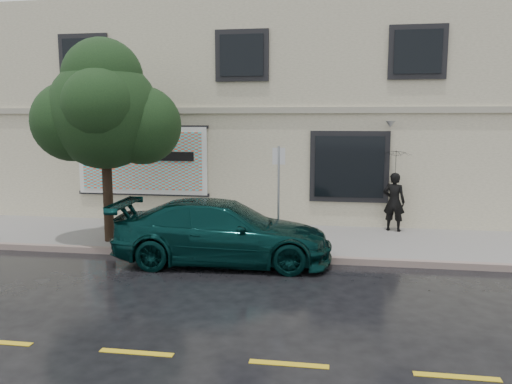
# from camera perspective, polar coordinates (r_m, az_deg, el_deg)

# --- Properties ---
(ground) EXTENTS (90.00, 90.00, 0.00)m
(ground) POSITION_cam_1_polar(r_m,az_deg,el_deg) (10.82, -6.36, -9.69)
(ground) COLOR black
(ground) RESTS_ON ground
(sidewalk) EXTENTS (20.00, 3.50, 0.15)m
(sidewalk) POSITION_cam_1_polar(r_m,az_deg,el_deg) (13.84, -2.83, -5.32)
(sidewalk) COLOR gray
(sidewalk) RESTS_ON ground
(curb) EXTENTS (20.00, 0.18, 0.16)m
(curb) POSITION_cam_1_polar(r_m,az_deg,el_deg) (12.19, -4.51, -7.22)
(curb) COLOR gray
(curb) RESTS_ON ground
(road_marking) EXTENTS (19.00, 0.12, 0.01)m
(road_marking) POSITION_cam_1_polar(r_m,az_deg,el_deg) (7.74, -13.50, -17.41)
(road_marking) COLOR gold
(road_marking) RESTS_ON ground
(building) EXTENTS (20.00, 8.12, 7.00)m
(building) POSITION_cam_1_polar(r_m,az_deg,el_deg) (19.11, 0.64, 8.81)
(building) COLOR beige
(building) RESTS_ON ground
(billboard) EXTENTS (4.30, 0.16, 2.20)m
(billboard) POSITION_cam_1_polar(r_m,az_deg,el_deg) (16.04, -12.93, 3.52)
(billboard) COLOR white
(billboard) RESTS_ON ground
(car) EXTENTS (5.16, 2.49, 1.47)m
(car) POSITION_cam_1_polar(r_m,az_deg,el_deg) (11.70, -3.81, -4.55)
(car) COLOR #062927
(car) RESTS_ON ground
(pedestrian) EXTENTS (0.71, 0.58, 1.69)m
(pedestrian) POSITION_cam_1_polar(r_m,az_deg,el_deg) (14.81, 15.50, -1.08)
(pedestrian) COLOR black
(pedestrian) RESTS_ON sidewalk
(umbrella) EXTENTS (1.14, 1.14, 0.66)m
(umbrella) POSITION_cam_1_polar(r_m,az_deg,el_deg) (14.67, 15.68, 3.46)
(umbrella) COLOR black
(umbrella) RESTS_ON pedestrian
(street_tree) EXTENTS (2.82, 2.82, 4.74)m
(street_tree) POSITION_cam_1_polar(r_m,az_deg,el_deg) (13.44, -16.94, 8.49)
(street_tree) COLOR black
(street_tree) RESTS_ON sidewalk
(sign_pole) EXTENTS (0.31, 0.05, 2.54)m
(sign_pole) POSITION_cam_1_polar(r_m,az_deg,el_deg) (12.32, 2.60, 0.57)
(sign_pole) COLOR gray
(sign_pole) RESTS_ON sidewalk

